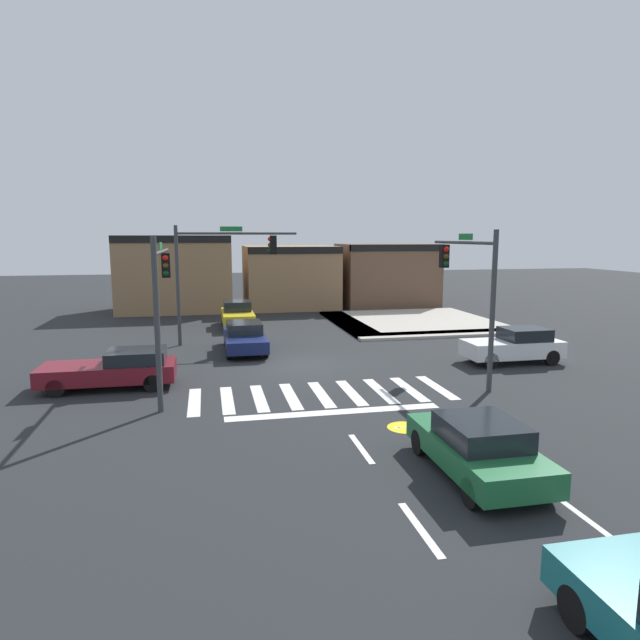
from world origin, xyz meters
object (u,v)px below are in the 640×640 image
at_px(traffic_signal_northwest, 221,261).
at_px(car_yellow, 238,314).
at_px(car_green, 478,447).
at_px(car_navy, 245,337).
at_px(traffic_signal_southeast, 469,277).
at_px(traffic_signal_southwest, 161,286).
at_px(car_white, 515,346).
at_px(car_maroon, 115,369).

bearing_deg(traffic_signal_northwest, car_yellow, 78.55).
xyz_separation_m(car_green, car_navy, (-4.24, 14.90, 0.00)).
xyz_separation_m(traffic_signal_northwest, car_navy, (0.96, -2.02, -3.50)).
relative_size(car_yellow, car_navy, 0.94).
bearing_deg(traffic_signal_southeast, car_green, 155.18).
bearing_deg(car_navy, car_yellow, 179.36).
distance_m(traffic_signal_southwest, traffic_signal_southeast, 11.19).
height_order(traffic_signal_southwest, traffic_signal_northwest, traffic_signal_northwest).
xyz_separation_m(traffic_signal_southwest, car_white, (14.49, 1.52, -2.99)).
height_order(traffic_signal_northwest, car_yellow, traffic_signal_northwest).
bearing_deg(traffic_signal_northwest, car_green, -72.91).
xyz_separation_m(traffic_signal_southwest, traffic_signal_northwest, (2.26, 8.37, 0.44)).
xyz_separation_m(car_white, car_green, (-7.03, -10.07, -0.07)).
distance_m(traffic_signal_southwest, car_navy, 7.75).
bearing_deg(car_maroon, car_green, 134.41).
bearing_deg(car_navy, car_green, 15.89).
bearing_deg(car_maroon, traffic_signal_southwest, 152.88).
height_order(traffic_signal_southwest, car_yellow, traffic_signal_southwest).
bearing_deg(traffic_signal_southwest, car_navy, -26.88).
bearing_deg(traffic_signal_southwest, car_white, -84.01).
distance_m(traffic_signal_northwest, car_green, 18.04).
xyz_separation_m(traffic_signal_northwest, car_maroon, (-4.09, -7.44, -3.50)).
distance_m(car_green, car_yellow, 22.43).
distance_m(traffic_signal_southwest, car_maroon, 3.68).
xyz_separation_m(car_white, car_yellow, (-11.19, 11.98, 0.01)).
xyz_separation_m(traffic_signal_southeast, car_yellow, (-7.88, 14.00, -3.14)).
xyz_separation_m(traffic_signal_northwest, car_white, (12.23, -6.85, -3.44)).
bearing_deg(car_maroon, car_white, -177.95).
height_order(traffic_signal_southwest, traffic_signal_southeast, traffic_signal_southeast).
relative_size(traffic_signal_southwest, traffic_signal_northwest, 1.00).
bearing_deg(car_green, traffic_signal_northwest, 17.09).
height_order(traffic_signal_southeast, car_maroon, traffic_signal_southeast).
height_order(car_white, car_yellow, car_yellow).
distance_m(car_green, car_navy, 15.49).
height_order(car_white, car_green, car_white).
height_order(car_green, car_navy, car_navy).
bearing_deg(car_maroon, traffic_signal_southeast, 173.70).
relative_size(traffic_signal_southeast, car_navy, 1.21).
bearing_deg(car_yellow, traffic_signal_southwest, -13.74).
relative_size(car_white, car_navy, 0.89).
bearing_deg(car_navy, traffic_signal_southeast, 49.27).
relative_size(traffic_signal_southeast, traffic_signal_northwest, 0.94).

